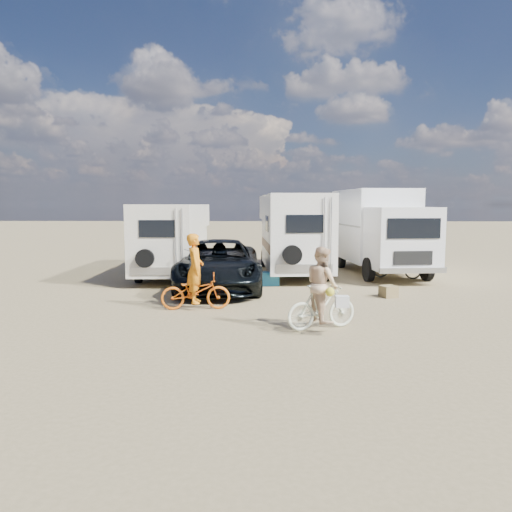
{
  "coord_description": "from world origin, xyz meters",
  "views": [
    {
      "loc": [
        -0.91,
        -12.52,
        2.83
      ],
      "look_at": [
        -1.31,
        1.76,
        1.3
      ],
      "focal_mm": 33.82,
      "sensor_mm": 36.0,
      "label": 1
    }
  ],
  "objects_px": {
    "rv_left": "(174,240)",
    "cooler": "(270,279)",
    "box_truck": "(381,232)",
    "rider_woman": "(322,292)",
    "dark_suv": "(219,264)",
    "bike_man": "(196,292)",
    "bike_woman": "(322,307)",
    "bike_parked": "(397,266)",
    "rv_main": "(292,234)",
    "rider_man": "(195,275)",
    "crate": "(388,291)"
  },
  "relations": [
    {
      "from": "box_truck",
      "to": "bike_parked",
      "type": "xyz_separation_m",
      "value": [
        0.36,
        -1.24,
        -1.25
      ]
    },
    {
      "from": "rv_left",
      "to": "bike_man",
      "type": "xyz_separation_m",
      "value": [
        1.84,
        -6.49,
        -0.93
      ]
    },
    {
      "from": "bike_man",
      "to": "cooler",
      "type": "bearing_deg",
      "value": -34.05
    },
    {
      "from": "box_truck",
      "to": "bike_man",
      "type": "height_order",
      "value": "box_truck"
    },
    {
      "from": "box_truck",
      "to": "rv_main",
      "type": "bearing_deg",
      "value": 173.44
    },
    {
      "from": "rv_left",
      "to": "bike_parked",
      "type": "xyz_separation_m",
      "value": [
        8.73,
        -0.76,
        -0.94
      ]
    },
    {
      "from": "rv_main",
      "to": "box_truck",
      "type": "bearing_deg",
      "value": -4.32
    },
    {
      "from": "bike_woman",
      "to": "rider_woman",
      "type": "distance_m",
      "value": 0.34
    },
    {
      "from": "rv_main",
      "to": "bike_parked",
      "type": "height_order",
      "value": "rv_main"
    },
    {
      "from": "box_truck",
      "to": "rider_woman",
      "type": "relative_size",
      "value": 3.83
    },
    {
      "from": "cooler",
      "to": "crate",
      "type": "xyz_separation_m",
      "value": [
        3.63,
        -2.05,
        -0.06
      ]
    },
    {
      "from": "rv_left",
      "to": "bike_woman",
      "type": "distance_m",
      "value": 9.91
    },
    {
      "from": "cooler",
      "to": "crate",
      "type": "height_order",
      "value": "cooler"
    },
    {
      "from": "rv_left",
      "to": "rider_woman",
      "type": "xyz_separation_m",
      "value": [
        5.03,
        -8.49,
        -0.56
      ]
    },
    {
      "from": "box_truck",
      "to": "dark_suv",
      "type": "xyz_separation_m",
      "value": [
        -6.23,
        -3.7,
        -0.91
      ]
    },
    {
      "from": "bike_woman",
      "to": "rider_woman",
      "type": "xyz_separation_m",
      "value": [
        0.0,
        0.0,
        0.34
      ]
    },
    {
      "from": "rv_main",
      "to": "box_truck",
      "type": "height_order",
      "value": "box_truck"
    },
    {
      "from": "rv_main",
      "to": "bike_woman",
      "type": "xyz_separation_m",
      "value": [
        0.26,
        -8.98,
        -1.09
      ]
    },
    {
      "from": "bike_man",
      "to": "cooler",
      "type": "distance_m",
      "value": 4.44
    },
    {
      "from": "rv_left",
      "to": "bike_woman",
      "type": "height_order",
      "value": "rv_left"
    },
    {
      "from": "rv_left",
      "to": "dark_suv",
      "type": "height_order",
      "value": "rv_left"
    },
    {
      "from": "cooler",
      "to": "box_truck",
      "type": "bearing_deg",
      "value": 26.28
    },
    {
      "from": "rv_left",
      "to": "cooler",
      "type": "bearing_deg",
      "value": -35.35
    },
    {
      "from": "bike_parked",
      "to": "bike_man",
      "type": "bearing_deg",
      "value": 147.7
    },
    {
      "from": "bike_woman",
      "to": "rider_man",
      "type": "xyz_separation_m",
      "value": [
        -3.19,
        2.0,
        0.42
      ]
    },
    {
      "from": "dark_suv",
      "to": "bike_man",
      "type": "xyz_separation_m",
      "value": [
        -0.3,
        -3.28,
        -0.33
      ]
    },
    {
      "from": "box_truck",
      "to": "cooler",
      "type": "relative_size",
      "value": 11.01
    },
    {
      "from": "rv_main",
      "to": "rider_woman",
      "type": "distance_m",
      "value": 9.02
    },
    {
      "from": "rv_main",
      "to": "dark_suv",
      "type": "height_order",
      "value": "rv_main"
    },
    {
      "from": "dark_suv",
      "to": "bike_parked",
      "type": "xyz_separation_m",
      "value": [
        6.6,
        2.45,
        -0.35
      ]
    },
    {
      "from": "rv_left",
      "to": "rider_man",
      "type": "height_order",
      "value": "rv_left"
    },
    {
      "from": "rv_main",
      "to": "box_truck",
      "type": "relative_size",
      "value": 1.05
    },
    {
      "from": "rv_left",
      "to": "bike_parked",
      "type": "bearing_deg",
      "value": -6.9
    },
    {
      "from": "bike_parked",
      "to": "dark_suv",
      "type": "bearing_deg",
      "value": 128.33
    },
    {
      "from": "rv_left",
      "to": "dark_suv",
      "type": "xyz_separation_m",
      "value": [
        2.14,
        -3.21,
        -0.6
      ]
    },
    {
      "from": "rv_left",
      "to": "dark_suv",
      "type": "bearing_deg",
      "value": -58.29
    },
    {
      "from": "rider_man",
      "to": "bike_woman",
      "type": "bearing_deg",
      "value": -129.04
    },
    {
      "from": "rv_left",
      "to": "bike_parked",
      "type": "distance_m",
      "value": 8.81
    },
    {
      "from": "rv_left",
      "to": "cooler",
      "type": "distance_m",
      "value": 4.77
    },
    {
      "from": "rv_main",
      "to": "bike_parked",
      "type": "bearing_deg",
      "value": -21.74
    },
    {
      "from": "rv_main",
      "to": "bike_parked",
      "type": "distance_m",
      "value": 4.31
    },
    {
      "from": "box_truck",
      "to": "bike_man",
      "type": "distance_m",
      "value": 9.64
    },
    {
      "from": "bike_parked",
      "to": "crate",
      "type": "height_order",
      "value": "bike_parked"
    },
    {
      "from": "rv_left",
      "to": "bike_man",
      "type": "bearing_deg",
      "value": -76.11
    },
    {
      "from": "rv_main",
      "to": "crate",
      "type": "height_order",
      "value": "rv_main"
    },
    {
      "from": "box_truck",
      "to": "bike_woman",
      "type": "distance_m",
      "value": 9.66
    },
    {
      "from": "bike_parked",
      "to": "rider_woman",
      "type": "bearing_deg",
      "value": 172.36
    },
    {
      "from": "bike_woman",
      "to": "rider_man",
      "type": "relative_size",
      "value": 0.92
    },
    {
      "from": "dark_suv",
      "to": "crate",
      "type": "relative_size",
      "value": 13.36
    },
    {
      "from": "dark_suv",
      "to": "cooler",
      "type": "xyz_separation_m",
      "value": [
        1.72,
        0.66,
        -0.58
      ]
    }
  ]
}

